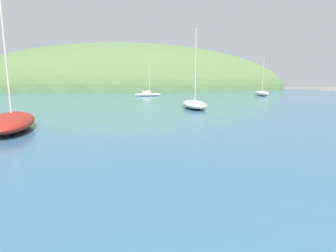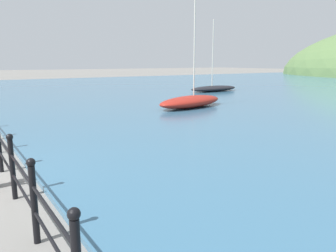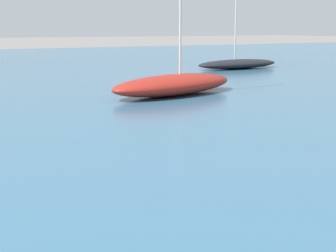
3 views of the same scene
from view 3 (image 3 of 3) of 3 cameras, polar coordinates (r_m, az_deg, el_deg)
boat_far_right at (r=13.90m, az=0.81°, el=5.14°), size 2.58×4.74×5.55m
boat_white_sailboat at (r=23.27m, az=8.54°, el=7.55°), size 1.81×4.72×5.56m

